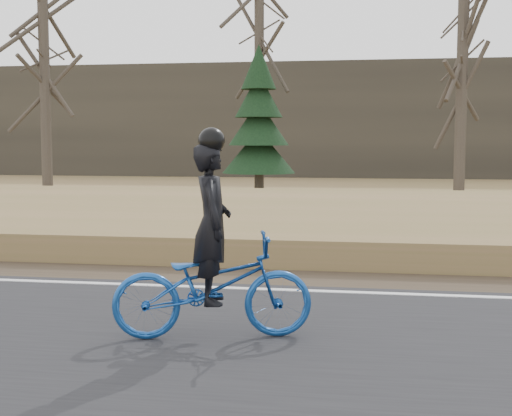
# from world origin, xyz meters

# --- Properties ---
(treeline_backdrop) EXTENTS (120.00, 4.00, 6.00)m
(treeline_backdrop) POSITION_xyz_m (0.00, 30.00, 3.00)
(treeline_backdrop) COLOR #383328
(treeline_backdrop) RESTS_ON ground
(cyclist) EXTENTS (2.07, 1.15, 2.07)m
(cyclist) POSITION_xyz_m (-5.05, -2.11, 0.71)
(cyclist) COLOR navy
(cyclist) RESTS_ON road
(bare_tree_far_left) EXTENTS (0.36, 0.36, 7.88)m
(bare_tree_far_left) POSITION_xyz_m (-14.64, 14.17, 3.94)
(bare_tree_far_left) COLOR #453D32
(bare_tree_far_left) RESTS_ON ground
(bare_tree_left) EXTENTS (0.36, 0.36, 9.10)m
(bare_tree_left) POSITION_xyz_m (-7.77, 17.46, 4.55)
(bare_tree_left) COLOR #453D32
(bare_tree_left) RESTS_ON ground
(bare_tree_near_left) EXTENTS (0.36, 0.36, 6.49)m
(bare_tree_near_left) POSITION_xyz_m (-0.83, 14.62, 3.24)
(bare_tree_near_left) COLOR #453D32
(bare_tree_near_left) RESTS_ON ground
(conifer) EXTENTS (2.60, 2.60, 5.33)m
(conifer) POSITION_xyz_m (-7.58, 16.22, 2.52)
(conifer) COLOR #453D32
(conifer) RESTS_ON ground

